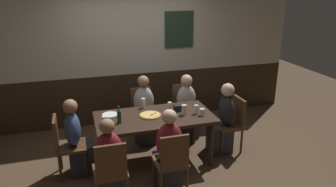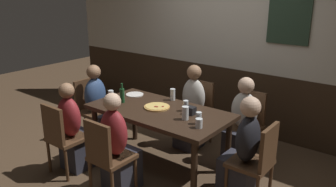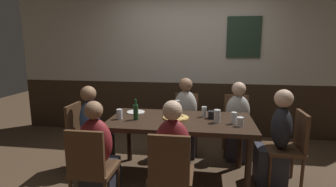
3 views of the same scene
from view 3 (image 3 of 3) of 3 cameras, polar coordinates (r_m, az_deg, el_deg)
The scene contains 25 objects.
ground_plane at distance 3.41m, azimuth 2.63°, elevation -17.72°, with size 12.00×12.00×0.00m, color #4C3826.
wall_back at distance 4.66m, azimuth 4.96°, elevation 6.71°, with size 6.40×0.13×2.60m.
dining_table at distance 3.15m, azimuth 2.73°, elevation -7.13°, with size 1.72×0.88×0.74m.
chair_left_near at distance 2.63m, azimuth -16.58°, elevation -15.12°, with size 0.40×0.40×0.88m.
chair_head_west at distance 3.56m, azimuth -18.40°, elevation -8.33°, with size 0.40×0.40×0.88m.
chair_mid_near at distance 2.43m, azimuth 0.55°, elevation -16.92°, with size 0.40×0.40×0.88m.
chair_head_east at distance 3.34m, azimuth 25.39°, elevation -10.10°, with size 0.40×0.40×0.88m.
chair_right_far at distance 4.03m, azimuth 14.79°, elevation -5.91°, with size 0.40×0.40×0.88m.
chair_mid_far at distance 4.02m, azimuth 3.96°, elevation -5.63°, with size 0.40×0.40×0.88m.
person_left_near at distance 2.78m, azimuth -15.08°, elevation -14.42°, with size 0.34×0.37×1.10m.
person_head_west at distance 3.50m, azimuth -15.96°, elevation -8.95°, with size 0.37×0.34×1.12m.
person_mid_near at distance 2.58m, azimuth 1.07°, elevation -15.71°, with size 0.34×0.37×1.13m.
person_head_east at distance 3.30m, azimuth 22.63°, elevation -10.40°, with size 0.37×0.34×1.14m.
person_right_far at distance 3.88m, azimuth 15.02°, elevation -7.01°, with size 0.34×0.37×1.11m.
person_mid_far at distance 3.86m, azimuth 3.76°, elevation -6.46°, with size 0.34×0.37×1.15m.
pizza at distance 3.16m, azimuth 1.75°, elevation -5.31°, with size 0.31×0.31×0.03m.
beer_glass_half at distance 2.97m, azimuth 15.61°, elevation -6.13°, with size 0.08×0.08×0.10m.
pint_glass_stout at distance 3.04m, azimuth 14.33°, elevation -5.39°, with size 0.06×0.06×0.13m.
tumbler_short at distance 3.25m, azimuth 7.95°, elevation -4.16°, with size 0.06×0.06×0.13m.
tumbler_water at distance 3.18m, azimuth -10.65°, elevation -4.63°, with size 0.07×0.07×0.12m.
pint_glass_amber at distance 3.48m, azimuth 2.04°, elevation -2.89°, with size 0.07×0.07×0.15m.
highball_clear at distance 3.04m, azimuth 10.78°, elevation -5.04°, with size 0.07×0.07×0.15m.
beer_bottle_green at distance 3.11m, azimuth -7.11°, elevation -3.98°, with size 0.06×0.06×0.25m.
plate_white_large at distance 3.46m, azimuth -7.10°, elevation -4.08°, with size 0.24×0.24×0.01m, color white.
condiment_caddy at distance 3.20m, azimuth 9.83°, elevation -4.63°, with size 0.11×0.09×0.09m, color black.
Camera 3 is at (0.30, -2.99, 1.62)m, focal length 27.66 mm.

